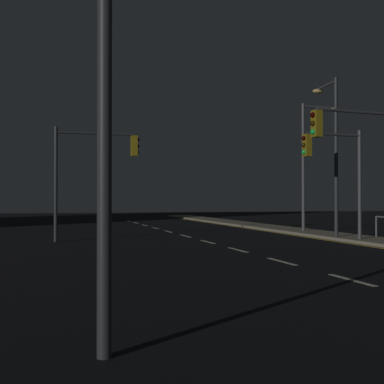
{
  "coord_description": "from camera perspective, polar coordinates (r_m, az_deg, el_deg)",
  "views": [
    {
      "loc": [
        -7.08,
        -2.82,
        1.94
      ],
      "look_at": [
        1.15,
        28.01,
        2.31
      ],
      "focal_mm": 52.08,
      "sensor_mm": 36.0,
      "label": 1
    }
  ],
  "objects": [
    {
      "name": "lane_markings_center",
      "position": [
        24.92,
        1.62,
        -5.12
      ],
      "size": [
        0.14,
        50.0,
        0.01
      ],
      "color": "silver",
      "rests_on": "ground"
    },
    {
      "name": "traffic_light_near_right",
      "position": [
        25.16,
        14.39,
        2.97
      ],
      "size": [
        3.08,
        0.62,
        4.85
      ],
      "color": "#4C4C51",
      "rests_on": "sidewalk_right"
    },
    {
      "name": "lane_edge_line",
      "position": [
        28.39,
        11.72,
        -4.56
      ],
      "size": [
        0.14,
        53.0,
        0.01
      ],
      "color": "gold",
      "rests_on": "ground"
    },
    {
      "name": "traffic_light_far_left",
      "position": [
        21.56,
        17.2,
        4.44
      ],
      "size": [
        4.22,
        0.77,
        5.24
      ],
      "color": "#2D3033",
      "rests_on": "sidewalk_right"
    },
    {
      "name": "ground_plane",
      "position": [
        21.6,
        4.28,
        -5.82
      ],
      "size": [
        112.0,
        112.0,
        0.0
      ],
      "primitive_type": "plane",
      "color": "black",
      "rests_on": "ground"
    },
    {
      "name": "street_lamp_mid_block",
      "position": [
        32.07,
        11.94,
        3.88
      ],
      "size": [
        2.42,
        0.44,
        7.14
      ],
      "color": "#4C4C51",
      "rests_on": "sidewalk_right"
    },
    {
      "name": "traffic_light_mid_left",
      "position": [
        25.88,
        -10.05,
        3.13
      ],
      "size": [
        3.89,
        0.35,
        5.18
      ],
      "color": "#2D3033",
      "rests_on": "ground"
    },
    {
      "name": "street_lamp_far_end",
      "position": [
        27.53,
        14.19,
        5.06
      ],
      "size": [
        0.56,
        2.35,
        7.51
      ],
      "color": "#2D3033",
      "rests_on": "sidewalk_right"
    }
  ]
}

